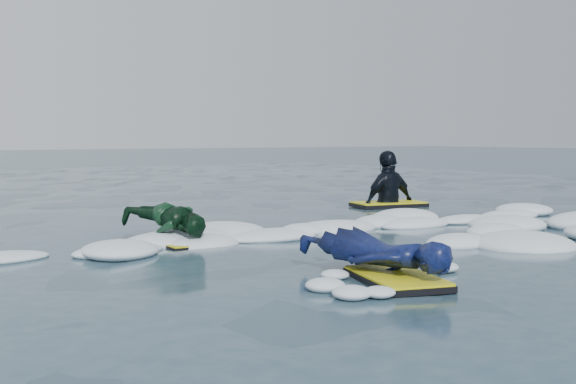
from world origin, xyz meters
name	(u,v)px	position (x,y,z in m)	size (l,w,h in m)	color
ground	(266,269)	(0.00, 0.00, 0.00)	(120.00, 120.00, 0.00)	#172F37
foam_band	(213,253)	(0.00, 1.03, 0.00)	(12.00, 3.10, 0.30)	white
prone_woman_unit	(379,255)	(0.52, -0.91, 0.20)	(0.81, 1.58, 0.39)	black
prone_child_unit	(171,224)	(-0.13, 1.76, 0.23)	(0.75, 1.24, 0.45)	black
waiting_rider_unit	(389,204)	(4.61, 3.65, 0.05)	(1.31, 0.89, 1.79)	black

